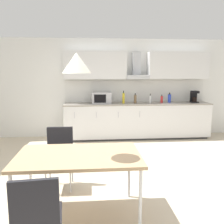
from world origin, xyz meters
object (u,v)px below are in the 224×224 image
at_px(microwave, 101,98).
at_px(coffee_maker, 194,97).
at_px(bottle_blue, 169,98).
at_px(bottle_red, 162,99).
at_px(chair_near_left, 37,214).
at_px(chair_far_left, 60,151).
at_px(bottle_yellow, 124,98).
at_px(bottle_brown, 135,99).
at_px(bottle_white, 150,99).
at_px(pendant_lamp, 77,63).
at_px(dining_table, 79,158).

xyz_separation_m(microwave, coffee_maker, (2.40, 0.03, 0.01)).
height_order(coffee_maker, bottle_blue, coffee_maker).
bearing_deg(coffee_maker, bottle_red, -177.99).
relative_size(chair_near_left, chair_far_left, 1.00).
xyz_separation_m(bottle_blue, bottle_yellow, (-1.20, -0.08, 0.03)).
distance_m(bottle_brown, chair_near_left, 4.58).
relative_size(bottle_white, chair_near_left, 0.27).
xyz_separation_m(coffee_maker, bottle_blue, (-0.65, 0.02, -0.04)).
xyz_separation_m(bottle_red, bottle_white, (-0.31, -0.03, 0.01)).
bearing_deg(bottle_brown, bottle_yellow, -169.48).
height_order(bottle_brown, bottle_yellow, bottle_yellow).
relative_size(bottle_blue, bottle_brown, 1.02).
bearing_deg(pendant_lamp, bottle_brown, 69.64).
height_order(bottle_yellow, pendant_lamp, pendant_lamp).
distance_m(bottle_red, dining_table, 3.95).
bearing_deg(chair_near_left, dining_table, 69.34).
xyz_separation_m(bottle_red, chair_near_left, (-2.27, -4.25, -0.45)).
bearing_deg(bottle_blue, bottle_yellow, -175.99).
height_order(bottle_blue, bottle_yellow, bottle_yellow).
bearing_deg(microwave, chair_near_left, -99.75).
relative_size(bottle_red, chair_far_left, 0.24).
height_order(bottle_red, chair_near_left, bottle_red).
xyz_separation_m(bottle_blue, bottle_white, (-0.52, -0.08, -0.01)).
bearing_deg(bottle_brown, chair_far_left, -121.34).
bearing_deg(bottle_blue, bottle_white, -171.17).
distance_m(bottle_brown, bottle_yellow, 0.31).
height_order(dining_table, pendant_lamp, pendant_lamp).
relative_size(bottle_yellow, chair_near_left, 0.36).
height_order(bottle_blue, bottle_brown, bottle_blue).
height_order(bottle_white, pendant_lamp, pendant_lamp).
height_order(chair_near_left, chair_far_left, same).
distance_m(bottle_blue, chair_near_left, 4.98).
xyz_separation_m(bottle_brown, chair_near_left, (-1.59, -4.27, -0.47)).
bearing_deg(bottle_brown, coffee_maker, 0.37).
xyz_separation_m(bottle_red, dining_table, (-1.96, -3.42, -0.28)).
relative_size(bottle_blue, chair_far_left, 0.29).
height_order(coffee_maker, dining_table, coffee_maker).
bearing_deg(bottle_red, coffee_maker, 2.01).
distance_m(bottle_brown, pendant_lamp, 3.75).
bearing_deg(bottle_blue, bottle_red, -167.50).
distance_m(dining_table, chair_near_left, 0.90).
distance_m(bottle_blue, bottle_yellow, 1.21).
xyz_separation_m(microwave, pendant_lamp, (-0.42, -3.43, 0.74)).
xyz_separation_m(microwave, bottle_blue, (1.75, 0.04, -0.03)).
relative_size(bottle_blue, pendant_lamp, 0.79).
bearing_deg(coffee_maker, microwave, -179.37).
bearing_deg(bottle_yellow, microwave, 175.79).
height_order(bottle_blue, dining_table, bottle_blue).
relative_size(coffee_maker, bottle_red, 1.46).
bearing_deg(chair_far_left, microwave, 74.18).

